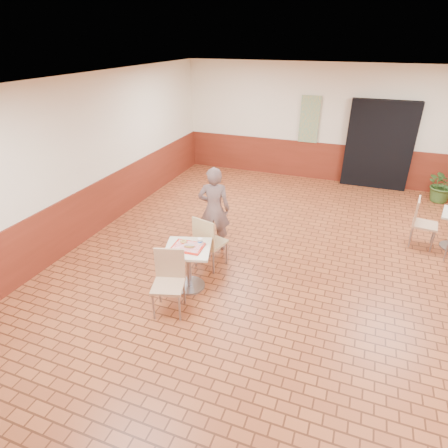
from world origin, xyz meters
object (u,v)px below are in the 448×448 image
(chair_main_front, at_px, (169,278))
(potted_plant, at_px, (443,185))
(customer, at_px, (214,209))
(paper_cup, at_px, (200,241))
(long_john_donut, at_px, (189,246))
(ring_donut, at_px, (184,241))
(main_table, at_px, (188,261))
(chair_second_left, at_px, (421,220))
(serving_tray, at_px, (188,247))
(chair_main_back, at_px, (208,240))

(chair_main_front, xyz_separation_m, potted_plant, (4.21, 5.77, -0.10))
(customer, height_order, paper_cup, customer)
(customer, bearing_deg, long_john_donut, 80.06)
(ring_donut, bearing_deg, long_john_donut, -36.17)
(ring_donut, height_order, long_john_donut, long_john_donut)
(main_table, distance_m, paper_cup, 0.37)
(long_john_donut, bearing_deg, main_table, 145.51)
(ring_donut, bearing_deg, paper_cup, 7.88)
(long_john_donut, bearing_deg, chair_second_left, 38.79)
(serving_tray, bearing_deg, chair_second_left, 38.21)
(ring_donut, bearing_deg, serving_tray, -36.76)
(potted_plant, bearing_deg, ring_donut, -129.90)
(chair_main_front, height_order, chair_main_back, chair_main_back)
(long_john_donut, relative_size, paper_cup, 1.66)
(ring_donut, bearing_deg, chair_main_front, -83.44)
(paper_cup, distance_m, potted_plant, 6.50)
(customer, bearing_deg, chair_main_front, 76.30)
(serving_tray, relative_size, potted_plant, 0.54)
(customer, xyz_separation_m, serving_tray, (0.08, -1.28, -0.06))
(serving_tray, bearing_deg, customer, 93.62)
(ring_donut, xyz_separation_m, paper_cup, (0.26, 0.04, 0.03))
(paper_cup, relative_size, chair_second_left, 0.11)
(ring_donut, relative_size, long_john_donut, 0.64)
(main_table, relative_size, chair_main_back, 0.75)
(chair_main_front, height_order, serving_tray, chair_main_front)
(main_table, bearing_deg, paper_cup, 37.02)
(serving_tray, xyz_separation_m, long_john_donut, (0.04, -0.03, 0.04))
(ring_donut, bearing_deg, chair_second_left, 36.55)
(chair_main_back, xyz_separation_m, paper_cup, (0.08, -0.50, 0.26))
(main_table, xyz_separation_m, chair_second_left, (3.48, 2.74, 0.03))
(main_table, xyz_separation_m, chair_main_back, (0.07, 0.62, 0.05))
(paper_cup, height_order, potted_plant, potted_plant)
(long_john_donut, distance_m, chair_second_left, 4.42)
(customer, bearing_deg, ring_donut, 73.53)
(chair_main_front, distance_m, chair_main_back, 1.19)
(chair_main_back, xyz_separation_m, chair_second_left, (3.41, 2.12, -0.02))
(chair_second_left, height_order, potted_plant, chair_second_left)
(ring_donut, xyz_separation_m, potted_plant, (4.29, 5.13, -0.34))
(main_table, xyz_separation_m, serving_tray, (-0.00, -0.00, 0.25))
(potted_plant, bearing_deg, chair_second_left, -105.77)
(customer, xyz_separation_m, ring_donut, (-0.03, -1.20, -0.03))
(serving_tray, xyz_separation_m, potted_plant, (4.18, 5.21, -0.30))
(chair_main_back, distance_m, serving_tray, 0.65)
(serving_tray, height_order, potted_plant, potted_plant)
(chair_main_back, bearing_deg, potted_plant, -116.50)
(chair_main_front, xyz_separation_m, serving_tray, (0.03, 0.57, 0.21))
(serving_tray, bearing_deg, long_john_donut, -34.49)
(paper_cup, bearing_deg, potted_plant, 51.68)
(paper_cup, bearing_deg, main_table, -142.98)
(ring_donut, relative_size, potted_plant, 0.12)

